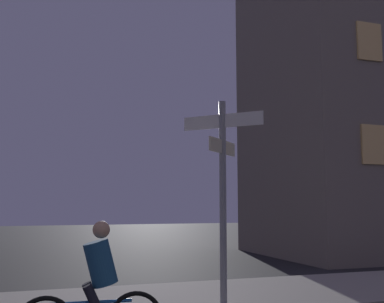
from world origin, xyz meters
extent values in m
cube|color=gray|center=(0.00, 6.50, 0.07)|extent=(40.00, 3.02, 0.14)
cylinder|color=gray|center=(1.22, 5.67, 1.89)|extent=(0.12, 0.12, 3.50)
cube|color=white|center=(1.22, 5.67, 3.29)|extent=(1.08, 1.08, 0.24)
cube|color=beige|center=(1.22, 5.67, 2.83)|extent=(0.81, 0.81, 0.24)
cylinder|color=#1959A5|center=(-1.16, 4.23, 0.61)|extent=(1.00, 0.10, 0.04)
cylinder|color=navy|center=(-1.06, 4.23, 1.08)|extent=(0.47, 0.34, 0.61)
sphere|color=tan|center=(-1.06, 4.23, 1.50)|extent=(0.22, 0.22, 0.22)
cylinder|color=black|center=(-1.10, 4.32, 0.58)|extent=(0.35, 0.14, 0.55)
cube|color=#F2C672|center=(7.69, 9.38, 3.60)|extent=(0.90, 0.06, 1.20)
cube|color=#F2C672|center=(7.69, 9.38, 6.81)|extent=(0.90, 0.06, 1.20)
camera|label=1|loc=(-1.85, -1.70, 1.82)|focal=42.72mm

